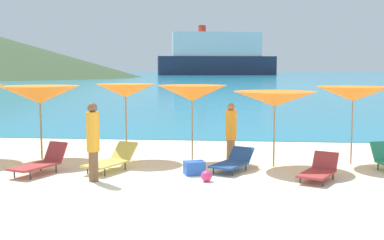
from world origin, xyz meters
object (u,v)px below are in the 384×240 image
at_px(umbrella_6, 353,94).
at_px(beach_ball, 206,176).
at_px(cruise_ship, 217,56).
at_px(umbrella_2, 40,95).
at_px(lounge_chair_4, 233,162).
at_px(umbrella_4, 192,93).
at_px(lounge_chair_3, 319,170).
at_px(cooler_box, 194,168).
at_px(lounge_chair_2, 112,160).
at_px(beachgoer_0, 93,139).
at_px(umbrella_5, 275,99).
at_px(lounge_chair_5, 41,162).
at_px(beachgoer_2, 231,131).
at_px(umbrella_3, 126,91).

height_order(umbrella_6, beach_ball, umbrella_6).
bearing_deg(umbrella_6, cruise_ship, 93.80).
distance_m(umbrella_2, lounge_chair_4, 5.97).
xyz_separation_m(umbrella_2, umbrella_4, (4.45, 0.03, 0.06)).
bearing_deg(lounge_chair_3, cooler_box, -159.40).
relative_size(umbrella_4, umbrella_6, 0.99).
bearing_deg(cruise_ship, umbrella_4, -98.79).
distance_m(lounge_chair_2, lounge_chair_4, 3.14).
bearing_deg(beachgoer_0, umbrella_5, -1.25).
bearing_deg(cruise_ship, umbrella_5, -98.17).
height_order(umbrella_2, lounge_chair_3, umbrella_2).
xyz_separation_m(umbrella_2, lounge_chair_3, (7.67, -2.03, -1.65)).
xyz_separation_m(umbrella_2, beachgoer_0, (2.38, -2.67, -0.88)).
xyz_separation_m(umbrella_5, lounge_chair_3, (0.96, -1.52, -1.59)).
relative_size(lounge_chair_3, cruise_ship, 0.03).
xyz_separation_m(lounge_chair_2, lounge_chair_5, (-1.69, -0.53, 0.01)).
distance_m(lounge_chair_2, beachgoer_2, 3.47).
distance_m(umbrella_3, beachgoer_0, 3.10).
bearing_deg(lounge_chair_5, beachgoer_0, -3.58).
relative_size(umbrella_3, beachgoer_2, 1.32).
relative_size(umbrella_2, cruise_ship, 0.05).
bearing_deg(beachgoer_0, lounge_chair_5, 128.24).
bearing_deg(beachgoer_0, umbrella_6, -5.06).
bearing_deg(lounge_chair_3, umbrella_4, 174.06).
bearing_deg(umbrella_3, umbrella_4, -7.00).
height_order(lounge_chair_4, cruise_ship, cruise_ship).
relative_size(umbrella_2, umbrella_3, 1.08).
relative_size(beach_ball, cruise_ship, 0.00).
bearing_deg(cooler_box, beachgoer_2, 43.27).
xyz_separation_m(lounge_chair_5, cooler_box, (3.87, 0.25, -0.12)).
bearing_deg(lounge_chair_5, cruise_ship, 111.93).
relative_size(lounge_chair_2, beachgoer_0, 0.95).
bearing_deg(beach_ball, lounge_chair_5, 173.50).
height_order(umbrella_6, lounge_chair_4, umbrella_6).
xyz_separation_m(umbrella_6, lounge_chair_5, (-8.07, -2.01, -1.66)).
height_order(umbrella_4, lounge_chair_2, umbrella_4).
bearing_deg(umbrella_2, umbrella_4, 0.34).
xyz_separation_m(umbrella_4, umbrella_6, (4.42, 0.02, 0.00)).
height_order(lounge_chair_5, beachgoer_2, beachgoer_2).
relative_size(umbrella_3, lounge_chair_3, 1.48).
xyz_separation_m(lounge_chair_3, beach_ball, (-2.65, -0.41, -0.11)).
relative_size(umbrella_3, cruise_ship, 0.04).
bearing_deg(cooler_box, lounge_chair_5, 162.54).
distance_m(lounge_chair_2, beachgoer_0, 1.43).
distance_m(beach_ball, cruise_ship, 206.29).
bearing_deg(lounge_chair_5, umbrella_4, 49.02).
height_order(lounge_chair_3, lounge_chair_5, lounge_chair_5).
xyz_separation_m(umbrella_2, umbrella_5, (6.71, -0.51, -0.05)).
bearing_deg(beachgoer_0, cooler_box, -5.18).
relative_size(beachgoer_2, cruise_ship, 0.03).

